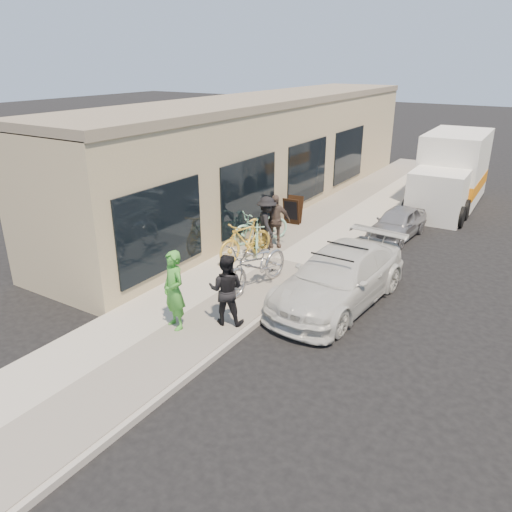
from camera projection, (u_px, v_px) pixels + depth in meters
The scene contains 17 objects.
ground at pixel (283, 323), 11.22m from camera, with size 120.00×120.00×0.00m, color black.
sidewalk at pixel (273, 260), 14.54m from camera, with size 3.00×34.00×0.15m, color #A9A498.
curb at pixel (322, 271), 13.78m from camera, with size 0.12×34.00×0.13m, color #A09A92.
storefront at pixel (267, 153), 19.30m from camera, with size 3.60×20.00×4.22m.
bike_rack at pixel (257, 231), 15.11m from camera, with size 0.26×0.59×0.88m.
sandwich_board at pixel (293, 210), 17.27m from camera, with size 0.63×0.63×0.94m.
sedan_white at pixel (339, 277), 11.93m from camera, with size 2.24×4.73×1.37m.
sedan_silver at pixel (397, 223), 16.38m from camera, with size 1.18×2.94×1.00m, color #939397.
moving_truck at pixel (451, 174), 19.74m from camera, with size 2.34×5.82×2.83m.
tandem_bike at pixel (256, 265), 12.35m from camera, with size 0.82×2.36×1.24m, color #AFAFB1.
woman_rider at pixel (174, 290), 10.46m from camera, with size 0.63×0.42×1.74m, color green.
man_standing at pixel (226, 289), 10.67m from camera, with size 0.77×0.60×1.59m, color black.
cruiser_bike_a at pixel (257, 236), 14.78m from camera, with size 0.45×1.59×0.96m, color #99E4C6.
cruiser_bike_b at pixel (261, 226), 15.55m from camera, with size 0.68×1.96×1.03m, color #99E4C6.
cruiser_bike_c at pixel (246, 240), 14.18m from camera, with size 0.54×1.91×1.15m, color gold.
bystander_a at pixel (267, 223), 14.86m from camera, with size 1.05×0.60×1.63m, color black.
bystander_b at pixel (275, 221), 15.06m from camera, with size 0.95×0.40×1.63m, color brown.
Camera 1 is at (4.75, -8.66, 5.57)m, focal length 35.00 mm.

